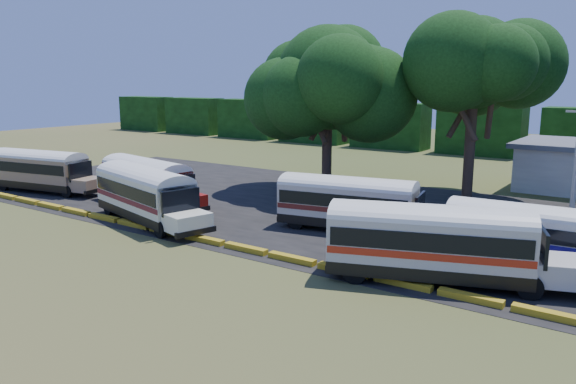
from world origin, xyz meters
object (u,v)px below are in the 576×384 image
Objects in this scene: bus_cream_west at (146,192)px; bus_white_red at (434,239)px; bus_beige at (41,168)px; bus_red at (147,179)px; tree_west at (328,78)px.

bus_white_red is at bearing 14.69° from bus_cream_west.
bus_cream_west reaches higher than bus_beige.
bus_white_red reaches higher than bus_beige.
bus_red reaches higher than bus_beige.
bus_white_red is (19.08, 0.03, 0.02)m from bus_cream_west.
bus_cream_west is 0.83× the size of tree_west.
tree_west is (18.87, 13.77, 7.18)m from bus_beige.
bus_cream_west reaches higher than bus_red.
bus_beige is 14.96m from bus_cream_west.
bus_cream_west is at bearing -31.21° from bus_red.
tree_west reaches higher than bus_cream_west.
bus_red is 0.97× the size of bus_cream_west.
bus_white_red is at bearing -13.70° from bus_beige.
bus_cream_west is at bearing -17.84° from bus_beige.
bus_beige is 33.97m from bus_white_red.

